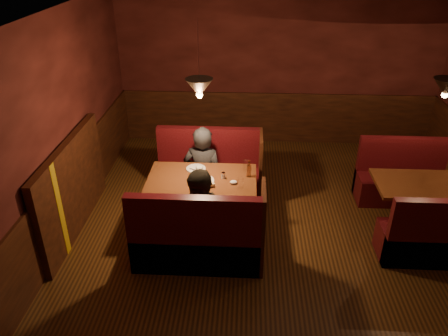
# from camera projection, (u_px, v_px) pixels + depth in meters

# --- Properties ---
(room) EXTENTS (6.02, 7.02, 2.92)m
(room) POSITION_uv_depth(u_px,v_px,m) (270.00, 180.00, 5.31)
(room) COLOR #331F0E
(room) RESTS_ON ground
(main_table) EXTENTS (1.47, 0.89, 1.03)m
(main_table) POSITION_uv_depth(u_px,v_px,m) (203.00, 189.00, 5.97)
(main_table) COLOR #4F2411
(main_table) RESTS_ON ground
(main_bench_far) EXTENTS (1.62, 0.58, 1.10)m
(main_bench_far) POSITION_uv_depth(u_px,v_px,m) (210.00, 176.00, 6.82)
(main_bench_far) COLOR #3C0406
(main_bench_far) RESTS_ON ground
(main_bench_near) EXTENTS (1.62, 0.58, 1.10)m
(main_bench_near) POSITION_uv_depth(u_px,v_px,m) (199.00, 242.00, 5.36)
(main_bench_near) COLOR #3C0406
(main_bench_near) RESTS_ON ground
(second_table) EXTENTS (1.25, 0.80, 0.71)m
(second_table) POSITION_uv_depth(u_px,v_px,m) (420.00, 195.00, 6.01)
(second_table) COLOR #4F2411
(second_table) RESTS_ON ground
(second_bench_far) EXTENTS (1.38, 0.52, 0.99)m
(second_bench_far) POSITION_uv_depth(u_px,v_px,m) (402.00, 181.00, 6.76)
(second_bench_far) COLOR #3C0406
(second_bench_far) RESTS_ON ground
(second_bench_near) EXTENTS (1.38, 0.52, 0.99)m
(second_bench_near) POSITION_uv_depth(u_px,v_px,m) (439.00, 241.00, 5.45)
(second_bench_near) COLOR #3C0406
(second_bench_near) RESTS_ON ground
(diner_a) EXTENTS (0.65, 0.47, 1.64)m
(diner_a) POSITION_uv_depth(u_px,v_px,m) (203.00, 157.00, 6.37)
(diner_a) COLOR black
(diner_a) RESTS_ON ground
(diner_b) EXTENTS (0.80, 0.64, 1.56)m
(diner_b) POSITION_uv_depth(u_px,v_px,m) (203.00, 204.00, 5.34)
(diner_b) COLOR black
(diner_b) RESTS_ON ground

